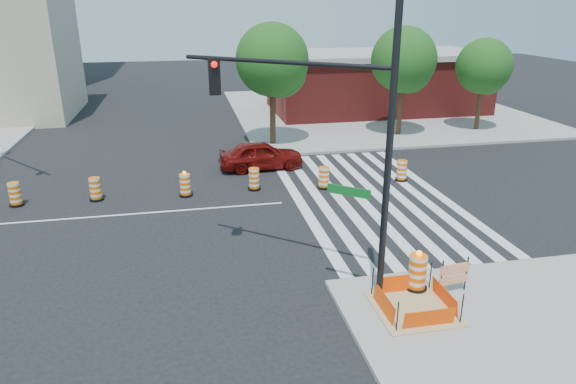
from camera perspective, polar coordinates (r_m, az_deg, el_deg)
The scene contains 19 objects.
ground at distance 22.07m, azimuth -18.86°, elevation -2.49°, with size 120.00×120.00×0.00m, color black.
sidewalk_ne at distance 41.85m, azimuth 9.59°, elevation 8.92°, with size 22.00×22.00×0.15m, color gray.
crosswalk_east at distance 23.21m, azimuth 8.92°, elevation -0.47°, with size 6.75×13.50×0.01m.
lane_centerline at distance 22.07m, azimuth -18.86°, elevation -2.48°, with size 14.00×0.12×0.01m, color silver.
excavation_pit at distance 14.99m, azimuth 13.82°, elevation -12.27°, with size 2.20×2.20×0.90m.
brick_storefront at distance 41.48m, azimuth 9.78°, elevation 11.96°, with size 16.50×8.50×4.60m.
red_coupe at distance 26.60m, azimuth -3.02°, elevation 4.11°, with size 1.74×4.31×1.47m, color #620B08.
signal_pole_se at distance 13.87m, azimuth 4.34°, elevation 7.70°, with size 5.01×4.10×8.38m.
pit_drum at distance 15.68m, azimuth 14.16°, elevation -8.78°, with size 0.66×0.66×1.29m.
barricade at distance 15.80m, azimuth 17.98°, elevation -8.66°, with size 0.94×0.15×1.11m.
tree_north_c at distance 30.42m, azimuth -1.69°, elevation 14.01°, with size 4.21×4.21×7.16m.
tree_north_d at distance 33.45m, azimuth 12.75°, elevation 13.76°, with size 4.04×4.04×6.86m.
tree_north_e at distance 36.44m, azimuth 20.94°, elevation 12.60°, with size 3.56×3.56×6.06m.
median_drum_2 at distance 24.63m, azimuth -28.05°, elevation -0.29°, with size 0.60×0.60×1.02m.
median_drum_3 at distance 23.86m, azimuth -20.60°, elevation 0.23°, with size 0.60×0.60×1.02m.
median_drum_4 at distance 23.28m, azimuth -11.35°, elevation 0.70°, with size 0.60×0.60×1.18m.
median_drum_5 at distance 23.67m, azimuth -3.79°, elevation 1.37°, with size 0.60×0.60×1.02m.
median_drum_6 at distance 23.85m, azimuth 4.01°, elevation 1.52°, with size 0.60×0.60×1.02m.
median_drum_7 at distance 25.42m, azimuth 12.52°, elevation 2.27°, with size 0.60×0.60×1.02m.
Camera 1 is at (3.12, -20.28, 8.15)m, focal length 32.00 mm.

